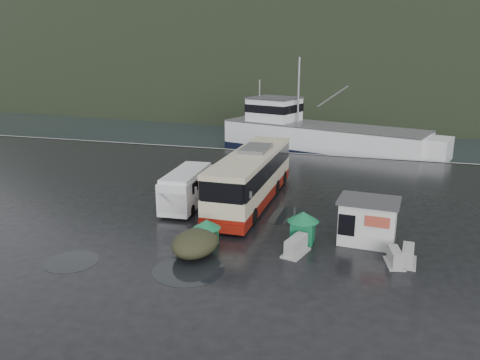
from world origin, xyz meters
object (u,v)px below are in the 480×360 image
(coach_bus, at_px, (251,202))
(dome_tent, at_px, (196,254))
(jersey_barrier_c, at_px, (394,265))
(waste_bin_right, at_px, (302,242))
(jersey_barrier_b, at_px, (407,263))
(white_van, at_px, (187,206))
(jersey_barrier_a, at_px, (296,254))
(waste_bin_left, at_px, (207,246))
(ticket_kiosk, at_px, (366,242))
(fishing_trawler, at_px, (321,143))

(coach_bus, xyz_separation_m, dome_tent, (-0.43, -8.52, 0.00))
(coach_bus, distance_m, jersey_barrier_c, 11.11)
(waste_bin_right, bearing_deg, jersey_barrier_c, -18.06)
(jersey_barrier_b, relative_size, jersey_barrier_c, 1.08)
(white_van, distance_m, jersey_barrier_c, 13.22)
(white_van, bearing_deg, jersey_barrier_a, -37.53)
(jersey_barrier_a, bearing_deg, white_van, 146.61)
(waste_bin_left, distance_m, jersey_barrier_b, 9.47)
(coach_bus, bearing_deg, jersey_barrier_c, -39.12)
(white_van, bearing_deg, jersey_barrier_c, -26.28)
(jersey_barrier_c, bearing_deg, dome_tent, -170.41)
(coach_bus, height_order, jersey_barrier_b, coach_bus)
(dome_tent, relative_size, ticket_kiosk, 0.99)
(white_van, xyz_separation_m, ticket_kiosk, (10.93, -2.69, 0.00))
(jersey_barrier_c, bearing_deg, waste_bin_left, -177.11)
(waste_bin_left, height_order, jersey_barrier_b, waste_bin_left)
(coach_bus, bearing_deg, jersey_barrier_a, -59.93)
(waste_bin_left, relative_size, jersey_barrier_c, 0.96)
(coach_bus, bearing_deg, jersey_barrier_b, -36.15)
(ticket_kiosk, bearing_deg, white_van, 171.05)
(coach_bus, distance_m, fishing_trawler, 21.77)
(white_van, xyz_separation_m, fishing_trawler, (5.40, 23.70, 0.00))
(dome_tent, relative_size, fishing_trawler, 0.12)
(jersey_barrier_a, bearing_deg, waste_bin_right, 87.80)
(jersey_barrier_a, xyz_separation_m, jersey_barrier_c, (4.49, 0.12, 0.00))
(coach_bus, distance_m, waste_bin_left, 7.44)
(coach_bus, height_order, jersey_barrier_c, coach_bus)
(dome_tent, bearing_deg, waste_bin_left, 80.43)
(coach_bus, relative_size, fishing_trawler, 0.48)
(coach_bus, xyz_separation_m, white_van, (-3.61, -2.00, 0.00))
(jersey_barrier_a, height_order, jersey_barrier_b, jersey_barrier_a)
(dome_tent, bearing_deg, jersey_barrier_a, 17.12)
(dome_tent, relative_size, jersey_barrier_c, 2.02)
(coach_bus, distance_m, white_van, 4.13)
(waste_bin_left, bearing_deg, waste_bin_right, 23.08)
(coach_bus, bearing_deg, waste_bin_right, -52.98)
(dome_tent, distance_m, ticket_kiosk, 8.64)
(waste_bin_left, bearing_deg, jersey_barrier_b, 4.58)
(coach_bus, height_order, waste_bin_right, coach_bus)
(coach_bus, xyz_separation_m, jersey_barrier_b, (9.20, -6.68, 0.00))
(ticket_kiosk, distance_m, fishing_trawler, 26.96)
(waste_bin_left, height_order, jersey_barrier_c, waste_bin_left)
(white_van, distance_m, waste_bin_left, 6.39)
(white_van, relative_size, dome_tent, 1.90)
(waste_bin_left, bearing_deg, coach_bus, 88.12)
(white_van, bearing_deg, waste_bin_left, -62.38)
(waste_bin_left, bearing_deg, white_van, 121.76)
(white_van, distance_m, waste_bin_right, 8.57)
(ticket_kiosk, relative_size, jersey_barrier_a, 1.73)
(waste_bin_right, relative_size, jersey_barrier_a, 0.95)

